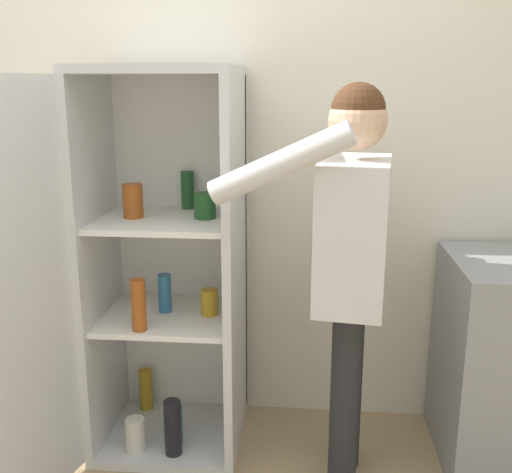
% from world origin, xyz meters
% --- Properties ---
extents(wall_back, '(7.00, 0.06, 2.55)m').
position_xyz_m(wall_back, '(0.00, 0.98, 1.27)').
color(wall_back, silver).
rests_on(wall_back, ground_plane).
extents(refrigerator, '(0.85, 1.15, 1.64)m').
position_xyz_m(refrigerator, '(-0.27, 0.56, 0.81)').
color(refrigerator, silver).
rests_on(refrigerator, ground_plane).
extents(person, '(0.67, 0.58, 1.58)m').
position_xyz_m(person, '(0.59, 0.44, 0.99)').
color(person, '#262628').
rests_on(person, ground_plane).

